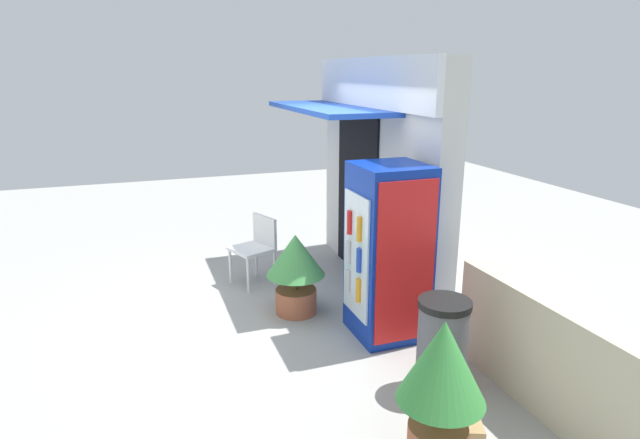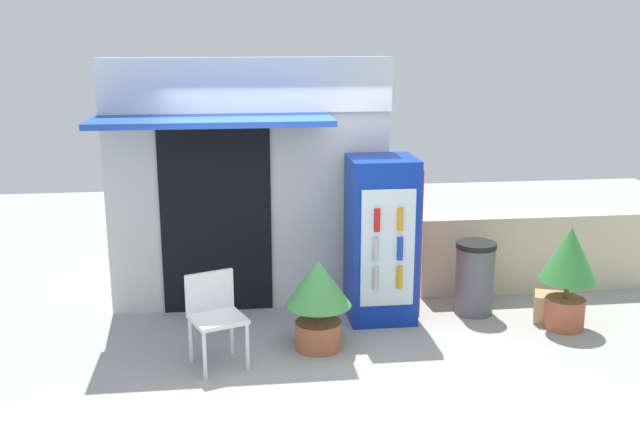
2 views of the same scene
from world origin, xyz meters
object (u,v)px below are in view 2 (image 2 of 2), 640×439
drink_cooler (382,239)px  potted_plant_near_shop (318,295)px  trash_bin (475,278)px  cardboard_box (551,308)px  plastic_chair (215,311)px  potted_plant_curbside (569,267)px

drink_cooler → potted_plant_near_shop: size_ratio=1.93×
drink_cooler → trash_bin: bearing=-0.2°
drink_cooler → cardboard_box: (1.81, -0.34, -0.74)m
drink_cooler → potted_plant_near_shop: drink_cooler is taller
plastic_chair → potted_plant_near_shop: bearing=11.4°
potted_plant_curbside → cardboard_box: (-0.06, 0.20, -0.53)m
trash_bin → cardboard_box: (0.76, -0.34, -0.26)m
potted_plant_near_shop → cardboard_box: 2.65m
potted_plant_curbside → cardboard_box: potted_plant_curbside is taller
cardboard_box → trash_bin: bearing=155.8°
drink_cooler → plastic_chair: drink_cooler is taller
potted_plant_near_shop → cardboard_box: (2.59, 0.39, -0.41)m
drink_cooler → plastic_chair: 2.05m
plastic_chair → cardboard_box: 3.66m
plastic_chair → drink_cooler: bearing=27.7°
drink_cooler → potted_plant_near_shop: (-0.78, -0.73, -0.33)m
trash_bin → cardboard_box: 0.87m
potted_plant_curbside → trash_bin: size_ratio=1.36×
potted_plant_near_shop → cardboard_box: potted_plant_near_shop is taller
drink_cooler → potted_plant_curbside: bearing=-16.2°
potted_plant_near_shop → trash_bin: (1.84, 0.73, -0.15)m
trash_bin → cardboard_box: trash_bin is taller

